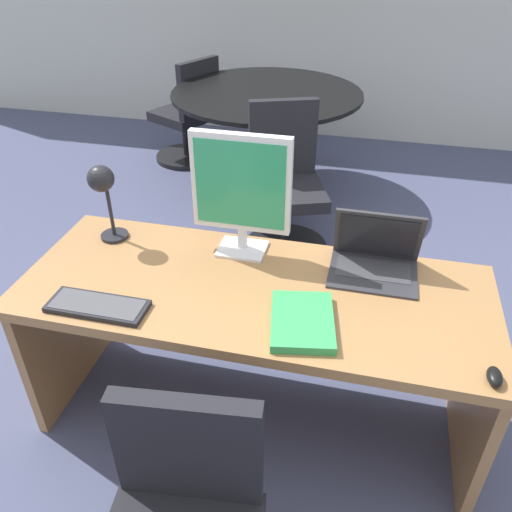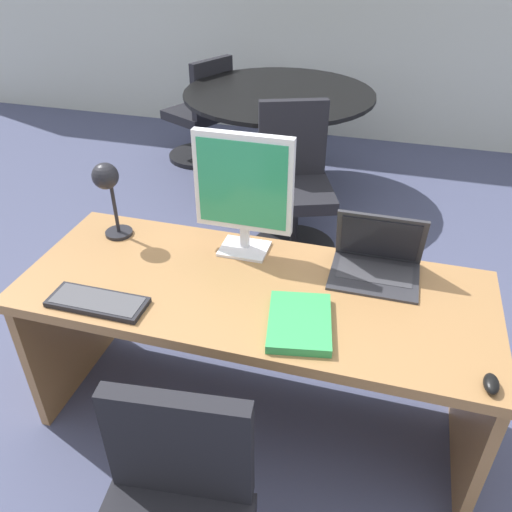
% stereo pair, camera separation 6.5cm
% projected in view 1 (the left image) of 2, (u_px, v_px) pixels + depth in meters
% --- Properties ---
extents(ground, '(12.00, 12.00, 0.00)m').
position_uv_depth(ground, '(305.00, 244.00, 3.61)').
color(ground, '#474C6B').
extents(desk, '(1.82, 0.72, 0.74)m').
position_uv_depth(desk, '(257.00, 318.00, 2.14)').
color(desk, '#9E7042').
rests_on(desk, ground).
extents(monitor, '(0.40, 0.16, 0.52)m').
position_uv_depth(monitor, '(241.00, 188.00, 2.04)').
color(monitor, silver).
rests_on(monitor, desk).
extents(laptop, '(0.34, 0.27, 0.25)m').
position_uv_depth(laptop, '(376.00, 252.00, 2.06)').
color(laptop, '#2D2D33').
rests_on(laptop, desk).
extents(keyboard, '(0.37, 0.14, 0.02)m').
position_uv_depth(keyboard, '(98.00, 306.00, 1.88)').
color(keyboard, black).
rests_on(keyboard, desk).
extents(mouse, '(0.05, 0.08, 0.04)m').
position_uv_depth(mouse, '(495.00, 377.00, 1.59)').
color(mouse, black).
rests_on(mouse, desk).
extents(desk_lamp, '(0.12, 0.15, 0.35)m').
position_uv_depth(desk_lamp, '(103.00, 188.00, 2.14)').
color(desk_lamp, black).
rests_on(desk_lamp, desk).
extents(book, '(0.27, 0.33, 0.03)m').
position_uv_depth(book, '(302.00, 321.00, 1.80)').
color(book, green).
rests_on(book, desk).
extents(meeting_table, '(1.44, 1.44, 0.80)m').
position_uv_depth(meeting_table, '(267.00, 116.00, 4.00)').
color(meeting_table, black).
rests_on(meeting_table, ground).
extents(meeting_chair_near, '(0.63, 0.62, 0.92)m').
position_uv_depth(meeting_chair_near, '(189.00, 121.00, 4.61)').
color(meeting_chair_near, black).
rests_on(meeting_chair_near, ground).
extents(meeting_chair_far, '(0.59, 0.61, 0.96)m').
position_uv_depth(meeting_chair_far, '(285.00, 194.00, 3.39)').
color(meeting_chair_far, black).
rests_on(meeting_chair_far, ground).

